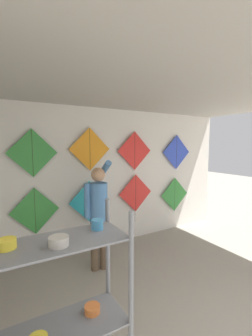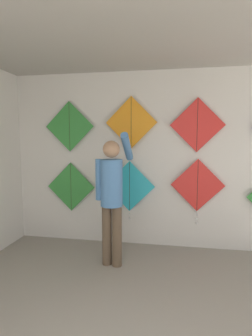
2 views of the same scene
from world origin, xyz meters
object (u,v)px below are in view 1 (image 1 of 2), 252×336
at_px(kite_1, 90,202).
at_px(kite_4, 32,153).
at_px(shopkeeper, 98,209).
at_px(kite_3, 175,194).
at_px(kite_5, 90,149).
at_px(kite_6, 135,151).
at_px(kite_2, 136,194).
at_px(kite_7, 176,152).
at_px(kite_0, 35,211).

xyz_separation_m(kite_1, kite_4, (-1.00, 0.00, 0.98)).
height_order(shopkeeper, kite_3, shopkeeper).
height_order(kite_5, kite_6, kite_5).
xyz_separation_m(kite_4, kite_5, (1.03, 0.00, 0.05)).
xyz_separation_m(shopkeeper, kite_3, (2.32, 0.73, -0.17)).
bearing_deg(kite_2, shopkeeper, -148.53).
bearing_deg(kite_7, kite_2, -179.98).
distance_m(kite_3, kite_5, 2.45).
relative_size(kite_1, kite_3, 1.17).
bearing_deg(kite_1, kite_3, 0.01).
xyz_separation_m(kite_4, kite_7, (3.23, 0.00, -0.04)).
xyz_separation_m(kite_2, kite_7, (1.16, 0.00, 0.90)).
bearing_deg(kite_2, kite_6, 179.07).
relative_size(kite_3, kite_7, 1.00).
height_order(kite_1, kite_4, kite_4).
height_order(shopkeeper, kite_5, kite_5).
bearing_deg(kite_3, kite_2, -179.98).
height_order(kite_0, kite_2, kite_2).
distance_m(shopkeeper, kite_5, 1.22).
xyz_separation_m(kite_5, kite_6, (1.01, 0.00, -0.05)).
bearing_deg(kite_2, kite_4, 179.99).
height_order(kite_2, kite_3, kite_2).
height_order(kite_3, kite_7, kite_7).
bearing_deg(kite_4, kite_5, 0.00).
distance_m(kite_0, kite_2, 2.07).
xyz_separation_m(kite_0, kite_7, (3.22, 0.00, 0.96)).
bearing_deg(kite_4, kite_3, 0.00).
relative_size(kite_0, kite_6, 1.00).
bearing_deg(kite_0, kite_1, -0.02).
height_order(shopkeeper, kite_4, kite_4).
relative_size(shopkeeper, kite_3, 2.22).
distance_m(shopkeeper, kite_2, 1.40).
xyz_separation_m(kite_3, kite_4, (-3.20, 0.00, 1.08)).
bearing_deg(kite_2, kite_7, 0.02).
bearing_deg(kite_6, kite_1, -179.98).
height_order(shopkeeper, kite_1, shopkeeper).
relative_size(kite_3, kite_5, 1.00).
xyz_separation_m(shopkeeper, kite_1, (0.13, 0.73, -0.07)).
bearing_deg(kite_6, shopkeeper, -147.87).
distance_m(kite_2, kite_4, 2.27).
distance_m(kite_4, kite_6, 2.04).
height_order(shopkeeper, kite_7, kite_7).
xyz_separation_m(kite_2, kite_4, (-2.07, 0.00, 0.94)).
relative_size(kite_4, kite_5, 1.00).
bearing_deg(shopkeeper, kite_4, 149.36).
height_order(kite_0, kite_5, kite_5).
xyz_separation_m(kite_3, kite_7, (0.03, 0.00, 1.03)).
bearing_deg(kite_3, kite_5, 180.00).
xyz_separation_m(kite_0, kite_6, (2.04, 0.00, 1.01)).
relative_size(kite_5, kite_7, 1.00).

